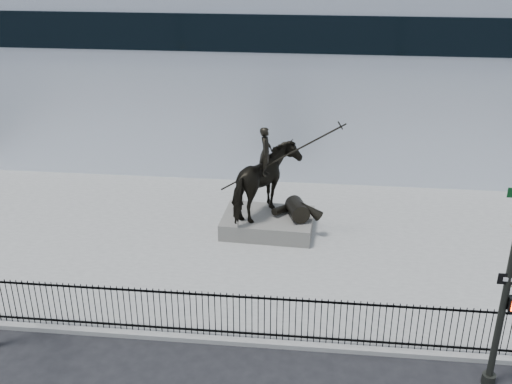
# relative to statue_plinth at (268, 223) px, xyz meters

# --- Properties ---
(ground) EXTENTS (120.00, 120.00, 0.00)m
(ground) POSITION_rel_statue_plinth_xyz_m (-0.37, -8.03, -0.48)
(ground) COLOR black
(ground) RESTS_ON ground
(plaza) EXTENTS (30.00, 12.00, 0.15)m
(plaza) POSITION_rel_statue_plinth_xyz_m (-0.37, -1.03, -0.40)
(plaza) COLOR gray
(plaza) RESTS_ON ground
(building) EXTENTS (44.00, 14.00, 9.00)m
(building) POSITION_rel_statue_plinth_xyz_m (-0.37, 11.97, 4.02)
(building) COLOR silver
(building) RESTS_ON ground
(picket_fence) EXTENTS (22.10, 0.10, 1.50)m
(picket_fence) POSITION_rel_statue_plinth_xyz_m (-0.37, -6.78, 0.42)
(picket_fence) COLOR black
(picket_fence) RESTS_ON plaza
(statue_plinth) EXTENTS (3.62, 2.59, 0.66)m
(statue_plinth) POSITION_rel_statue_plinth_xyz_m (0.00, 0.00, 0.00)
(statue_plinth) COLOR #615E59
(statue_plinth) RESTS_ON plaza
(equestrian_statue) EXTENTS (4.48, 2.89, 3.80)m
(equestrian_statue) POSITION_rel_statue_plinth_xyz_m (0.07, -0.00, 1.70)
(equestrian_statue) COLOR black
(equestrian_statue) RESTS_ON statue_plinth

